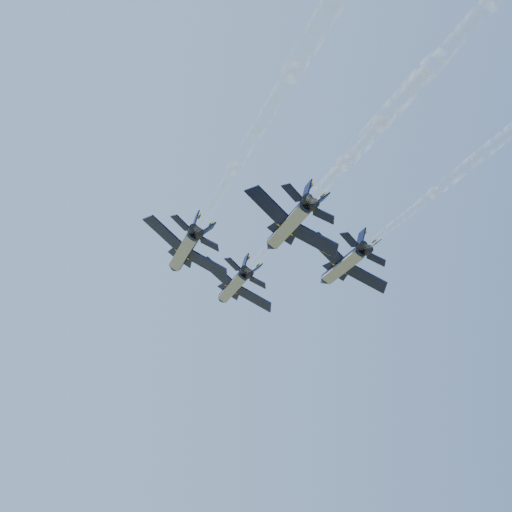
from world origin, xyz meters
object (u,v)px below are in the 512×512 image
object	(u,v)px
jet_right	(343,265)
jet_slot	(289,225)
jet_lead	(233,286)
jet_left	(184,251)

from	to	relation	value
jet_right	jet_slot	size ratio (longest dim) A/B	1.00
jet_lead	jet_slot	size ratio (longest dim) A/B	1.00
jet_right	jet_slot	bearing A→B (deg)	-133.74
jet_left	jet_right	xyz separation A→B (m)	(21.94, -0.05, 0.00)
jet_lead	jet_left	xyz separation A→B (m)	(-10.08, -13.85, 0.00)
jet_right	jet_slot	xyz separation A→B (m)	(-11.84, -12.33, 0.00)
jet_right	jet_left	bearing A→B (deg)	179.97
jet_lead	jet_slot	world-z (taller)	same
jet_left	jet_slot	distance (m)	15.98
jet_lead	jet_left	world-z (taller)	same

